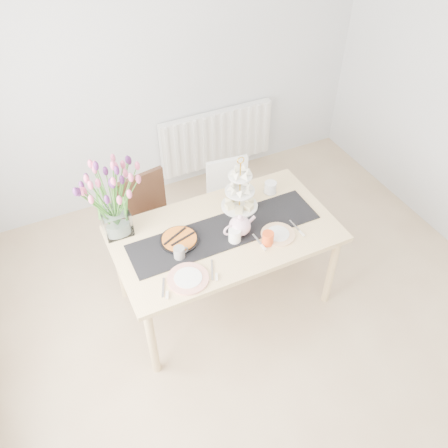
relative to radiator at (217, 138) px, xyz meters
name	(u,v)px	position (x,y,z in m)	size (l,w,h in m)	color
room_shell	(300,226)	(-0.50, -2.19, 0.85)	(4.50, 4.50, 4.50)	tan
radiator	(217,138)	(0.00, 0.00, 0.00)	(1.20, 0.08, 0.60)	white
dining_table	(225,239)	(-0.65, -1.54, 0.22)	(1.60, 0.90, 0.75)	#DAB875
chair_brown	(149,220)	(-1.04, -0.93, 0.07)	(0.51, 0.51, 0.89)	#321E12
chair_white	(231,196)	(-0.26, -0.86, -0.02)	(0.44, 0.44, 0.75)	white
table_runner	(225,231)	(-0.65, -1.54, 0.30)	(1.40, 0.35, 0.01)	black
tulip_vase	(109,189)	(-1.34, -1.20, 0.69)	(0.70, 0.70, 0.60)	silver
cake_stand	(240,195)	(-0.43, -1.34, 0.42)	(0.28, 0.28, 0.41)	gold
teapot	(240,226)	(-0.56, -1.60, 0.38)	(0.25, 0.20, 0.16)	white
cream_jug	(270,187)	(-0.14, -1.29, 0.35)	(0.09, 0.09, 0.09)	white
tart_tin	(179,240)	(-0.98, -1.49, 0.32)	(0.27, 0.27, 0.03)	black
mug_grey	(179,253)	(-1.04, -1.63, 0.35)	(0.08, 0.08, 0.09)	gray
mug_white	(235,236)	(-0.63, -1.65, 0.35)	(0.09, 0.09, 0.11)	white
mug_orange	(268,238)	(-0.43, -1.77, 0.35)	(0.08, 0.08, 0.10)	#EB4D1A
plate_left	(188,278)	(-1.06, -1.83, 0.31)	(0.27, 0.27, 0.01)	silver
plate_right	(278,234)	(-0.32, -1.73, 0.31)	(0.24, 0.24, 0.01)	white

